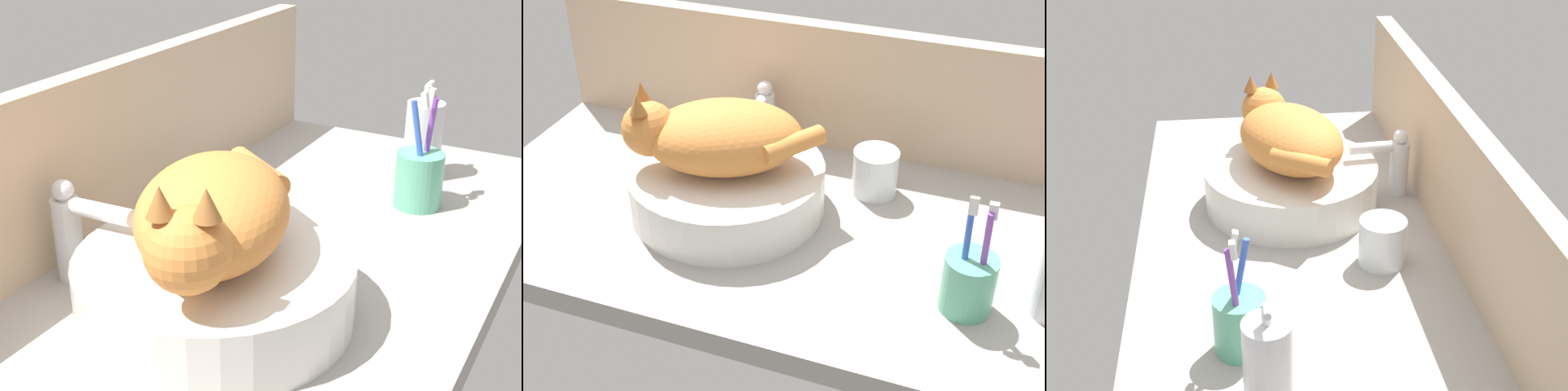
# 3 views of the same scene
# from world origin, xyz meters

# --- Properties ---
(ground_plane) EXTENTS (1.15, 0.56, 0.04)m
(ground_plane) POSITION_xyz_m (0.00, 0.00, -0.02)
(ground_plane) COLOR #9E9993
(backsplash_panel) EXTENTS (1.15, 0.04, 0.24)m
(backsplash_panel) POSITION_xyz_m (0.00, 0.26, 0.12)
(backsplash_panel) COLOR #CCAD8C
(backsplash_panel) RESTS_ON ground_plane
(sink_basin) EXTENTS (0.33, 0.33, 0.08)m
(sink_basin) POSITION_xyz_m (-0.13, 0.00, 0.04)
(sink_basin) COLOR silver
(sink_basin) RESTS_ON ground_plane
(cat) EXTENTS (0.31, 0.25, 0.14)m
(cat) POSITION_xyz_m (-0.14, -0.00, 0.14)
(cat) COLOR orange
(cat) RESTS_ON sink_basin
(faucet) EXTENTS (0.04, 0.12, 0.14)m
(faucet) POSITION_xyz_m (-0.14, 0.20, 0.07)
(faucet) COLOR silver
(faucet) RESTS_ON ground_plane
(soap_dispenser) EXTENTS (0.06, 0.06, 0.17)m
(soap_dispenser) POSITION_xyz_m (0.40, -0.08, 0.07)
(soap_dispenser) COLOR silver
(soap_dispenser) RESTS_ON ground_plane
(toothbrush_cup) EXTENTS (0.07, 0.07, 0.19)m
(toothbrush_cup) POSITION_xyz_m (0.28, -0.11, 0.05)
(toothbrush_cup) COLOR #5BB28E
(toothbrush_cup) RESTS_ON ground_plane
(water_glass) EXTENTS (0.08, 0.08, 0.08)m
(water_glass) POSITION_xyz_m (0.09, 0.13, 0.03)
(water_glass) COLOR white
(water_glass) RESTS_ON ground_plane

